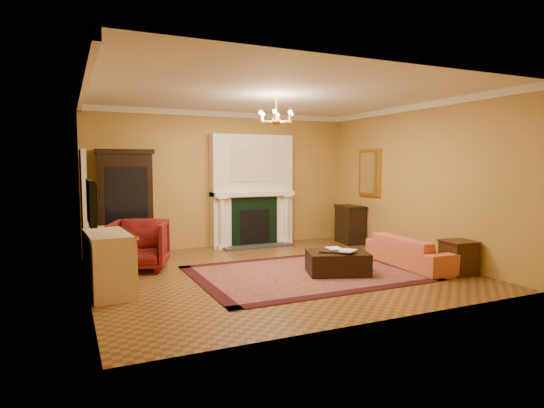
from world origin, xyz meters
TOP-DOWN VIEW (x-y plane):
  - floor at (0.00, 0.00)m, footprint 6.00×5.50m
  - ceiling at (0.00, 0.00)m, footprint 6.00×5.50m
  - wall_back at (0.00, 2.76)m, footprint 6.00×0.02m
  - wall_front at (0.00, -2.76)m, footprint 6.00×0.02m
  - wall_left at (-3.01, 0.00)m, footprint 0.02×5.50m
  - wall_right at (3.01, 0.00)m, footprint 0.02×5.50m
  - fireplace at (0.60, 2.57)m, footprint 1.90×0.70m
  - crown_molding at (0.00, 0.96)m, footprint 6.00×5.50m
  - doorway at (-2.95, 1.70)m, footprint 0.08×1.05m
  - tv_panel at (-2.95, -0.60)m, footprint 0.09×0.95m
  - gilt_mirror at (2.97, 1.40)m, footprint 0.06×0.76m
  - chandelier at (-0.00, 0.00)m, footprint 0.63×0.55m
  - oriental_rug at (0.38, -0.33)m, footprint 3.69×2.78m
  - china_cabinet at (-2.16, 2.49)m, footprint 1.04×0.51m
  - wingback_armchair at (-2.11, 1.11)m, footprint 1.16×1.13m
  - pedestal_table at (-2.70, 1.18)m, footprint 0.44×0.44m
  - commode at (-2.73, -0.21)m, footprint 0.64×1.22m
  - coral_sofa at (2.40, -0.68)m, footprint 0.64×1.93m
  - end_table at (2.72, -1.42)m, footprint 0.51×0.51m
  - console_table at (2.78, 1.87)m, footprint 0.54×0.82m
  - leather_ottoman at (0.86, -0.60)m, footprint 1.17×1.01m
  - ottoman_tray at (0.79, -0.59)m, footprint 0.60×0.57m
  - book_a at (0.71, -0.54)m, footprint 0.22×0.06m
  - book_b at (0.86, -0.70)m, footprint 0.14×0.21m
  - topiary_left at (0.01, 2.53)m, footprint 0.16×0.16m
  - topiary_right at (1.18, 2.53)m, footprint 0.15×0.15m

SIDE VIEW (x-z plane):
  - floor at x=0.00m, z-range -0.02..0.00m
  - oriental_rug at x=0.38m, z-range 0.00..0.01m
  - leather_ottoman at x=0.86m, z-range 0.02..0.38m
  - end_table at x=2.72m, z-range 0.00..0.54m
  - coral_sofa at x=2.40m, z-range 0.00..0.74m
  - ottoman_tray at x=0.79m, z-range 0.38..0.42m
  - console_table at x=2.78m, z-range 0.00..0.85m
  - commode at x=-2.73m, z-range 0.00..0.88m
  - pedestal_table at x=-2.70m, z-range 0.06..0.84m
  - wingback_armchair at x=-2.11m, z-range 0.00..0.95m
  - book_a at x=0.71m, z-range 0.42..0.71m
  - book_b at x=0.86m, z-range 0.42..0.73m
  - china_cabinet at x=-2.16m, z-range 0.00..2.04m
  - doorway at x=-2.95m, z-range 0.00..2.10m
  - fireplace at x=0.60m, z-range -0.06..2.44m
  - tv_panel at x=-2.95m, z-range 1.06..1.64m
  - topiary_right at x=1.18m, z-range 1.25..1.66m
  - topiary_left at x=0.01m, z-range 1.25..1.69m
  - wall_back at x=0.00m, z-range 0.00..3.00m
  - wall_front at x=0.00m, z-range 0.00..3.00m
  - wall_left at x=-3.01m, z-range 0.00..3.00m
  - wall_right at x=3.01m, z-range 0.00..3.00m
  - gilt_mirror at x=2.97m, z-range 1.12..2.17m
  - chandelier at x=0.00m, z-range 2.34..2.87m
  - crown_molding at x=0.00m, z-range 2.88..3.00m
  - ceiling at x=0.00m, z-range 3.00..3.02m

